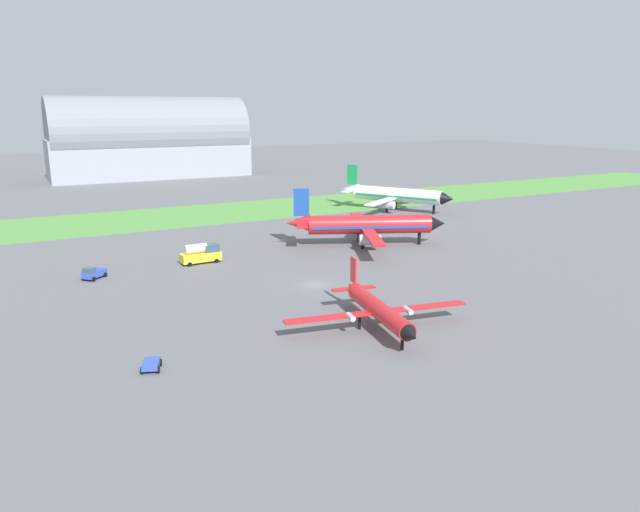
{
  "coord_description": "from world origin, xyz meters",
  "views": [
    {
      "loc": [
        -37.72,
        -72.15,
        24.74
      ],
      "look_at": [
        3.13,
        4.21,
        3.0
      ],
      "focal_mm": 33.12,
      "sensor_mm": 36.0,
      "label": 1
    }
  ],
  "objects_px": {
    "airplane_parked_jet_far": "(395,195)",
    "fuel_truck_near_gate": "(201,254)",
    "airplane_foreground_turboprop": "(378,309)",
    "pushback_tug_by_runway": "(93,273)",
    "airplane_midfield_jet": "(366,225)",
    "baggage_cart_midfield": "(151,364)"
  },
  "relations": [
    {
      "from": "airplane_parked_jet_far",
      "to": "fuel_truck_near_gate",
      "type": "xyz_separation_m",
      "value": [
        -57.87,
        -27.2,
        -2.28
      ]
    },
    {
      "from": "airplane_foreground_turboprop",
      "to": "pushback_tug_by_runway",
      "type": "xyz_separation_m",
      "value": [
        -25.95,
        37.17,
        -1.52
      ]
    },
    {
      "from": "airplane_midfield_jet",
      "to": "baggage_cart_midfield",
      "type": "height_order",
      "value": "airplane_midfield_jet"
    },
    {
      "from": "baggage_cart_midfield",
      "to": "airplane_parked_jet_far",
      "type": "bearing_deg",
      "value": 151.48
    },
    {
      "from": "airplane_midfield_jet",
      "to": "airplane_foreground_turboprop",
      "type": "bearing_deg",
      "value": -96.57
    },
    {
      "from": "fuel_truck_near_gate",
      "to": "airplane_midfield_jet",
      "type": "bearing_deg",
      "value": -5.79
    },
    {
      "from": "airplane_midfield_jet",
      "to": "fuel_truck_near_gate",
      "type": "relative_size",
      "value": 4.31
    },
    {
      "from": "airplane_midfield_jet",
      "to": "pushback_tug_by_runway",
      "type": "xyz_separation_m",
      "value": [
        -47.86,
        0.26,
        -2.93
      ]
    },
    {
      "from": "airplane_parked_jet_far",
      "to": "airplane_midfield_jet",
      "type": "distance_m",
      "value": 39.66
    },
    {
      "from": "airplane_parked_jet_far",
      "to": "airplane_midfield_jet",
      "type": "height_order",
      "value": "airplane_parked_jet_far"
    },
    {
      "from": "airplane_parked_jet_far",
      "to": "airplane_midfield_jet",
      "type": "bearing_deg",
      "value": -74.31
    },
    {
      "from": "airplane_parked_jet_far",
      "to": "airplane_midfield_jet",
      "type": "xyz_separation_m",
      "value": [
        -27.01,
        -29.03,
        -0.02
      ]
    },
    {
      "from": "pushback_tug_by_runway",
      "to": "airplane_midfield_jet",
      "type": "bearing_deg",
      "value": 137.68
    },
    {
      "from": "fuel_truck_near_gate",
      "to": "baggage_cart_midfield",
      "type": "xyz_separation_m",
      "value": [
        -16.56,
        -37.53,
        -1.01
      ]
    },
    {
      "from": "airplane_parked_jet_far",
      "to": "pushback_tug_by_runway",
      "type": "bearing_deg",
      "value": -100.36
    },
    {
      "from": "airplane_foreground_turboprop",
      "to": "airplane_midfield_jet",
      "type": "height_order",
      "value": "airplane_midfield_jet"
    },
    {
      "from": "airplane_parked_jet_far",
      "to": "pushback_tug_by_runway",
      "type": "height_order",
      "value": "airplane_parked_jet_far"
    },
    {
      "from": "airplane_foreground_turboprop",
      "to": "airplane_midfield_jet",
      "type": "bearing_deg",
      "value": 159.3
    },
    {
      "from": "airplane_parked_jet_far",
      "to": "airplane_foreground_turboprop",
      "type": "height_order",
      "value": "airplane_parked_jet_far"
    },
    {
      "from": "airplane_foreground_turboprop",
      "to": "fuel_truck_near_gate",
      "type": "distance_m",
      "value": 39.78
    },
    {
      "from": "fuel_truck_near_gate",
      "to": "baggage_cart_midfield",
      "type": "relative_size",
      "value": 2.32
    },
    {
      "from": "airplane_foreground_turboprop",
      "to": "baggage_cart_midfield",
      "type": "relative_size",
      "value": 7.78
    }
  ]
}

